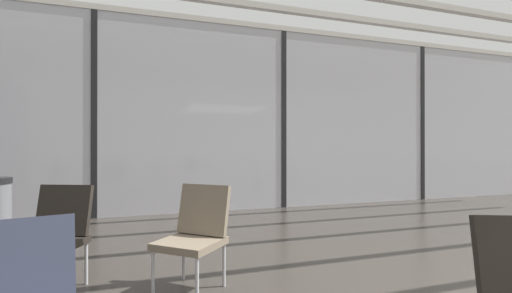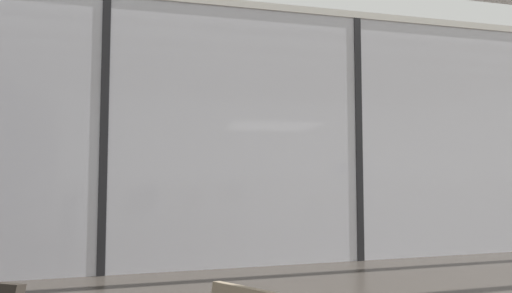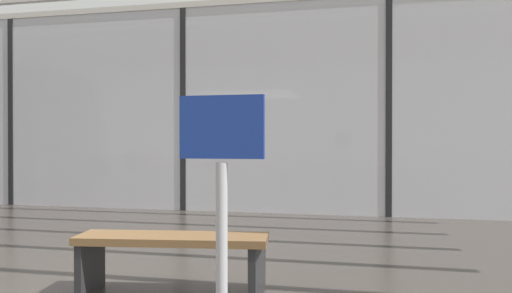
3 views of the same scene
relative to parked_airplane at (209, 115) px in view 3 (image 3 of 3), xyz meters
The scene contains 7 objects.
glass_curtain_wall 5.17m from the parked_airplane, 76.64° to the right, with size 14.00×0.08×3.56m, color silver.
window_mullion_0 5.53m from the parked_airplane, 114.65° to the right, with size 0.10×0.12×3.56m, color black.
window_mullion_1 5.17m from the parked_airplane, 76.64° to the right, with size 0.10×0.12×3.56m, color black.
window_mullion_2 6.88m from the parked_airplane, 46.96° to the right, with size 0.10×0.12×3.56m, color black.
parked_airplane is the anchor object (origin of this frame).
waiting_bench 10.21m from the parked_airplane, 73.38° to the right, with size 1.54×0.61×0.47m.
info_sign 11.60m from the parked_airplane, 71.43° to the right, with size 0.44×0.32×1.44m.
Camera 3 is at (3.21, -3.12, 1.20)m, focal length 35.11 mm.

